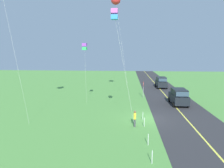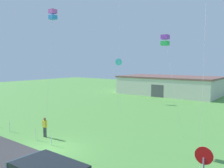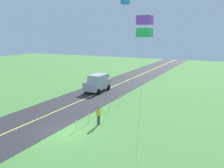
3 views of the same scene
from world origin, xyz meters
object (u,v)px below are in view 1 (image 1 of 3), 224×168
object	(u,v)px
kite_red_low	(114,15)
car_parked_east_far	(161,82)
car_suv_foreground	(179,96)
kite_pink_drift	(85,47)
kite_green_far	(116,0)
stop_sign	(143,86)
person_adult_near	(135,118)

from	to	relation	value
kite_red_low	car_parked_east_far	bearing A→B (deg)	-18.59
car_suv_foreground	kite_pink_drift	distance (m)	14.43
kite_green_far	stop_sign	bearing A→B (deg)	-73.29
car_parked_east_far	kite_pink_drift	size ratio (longest dim) A/B	0.53
car_parked_east_far	stop_sign	size ratio (longest dim) A/B	1.72
car_suv_foreground	kite_green_far	world-z (taller)	kite_green_far
person_adult_near	kite_red_low	xyz separation A→B (m)	(-1.05, 1.90, 9.36)
stop_sign	person_adult_near	xyz separation A→B (m)	(-13.08, 1.72, -0.94)
car_suv_foreground	kite_pink_drift	world-z (taller)	kite_pink_drift
person_adult_near	kite_red_low	bearing A→B (deg)	-160.85
person_adult_near	kite_green_far	bearing A→B (deg)	92.97
kite_green_far	kite_pink_drift	xyz separation A→B (m)	(-4.33, 3.77, -6.85)
person_adult_near	kite_pink_drift	world-z (taller)	kite_pink_drift
car_parked_east_far	stop_sign	bearing A→B (deg)	155.56
kite_red_low	stop_sign	bearing A→B (deg)	-14.35
person_adult_near	kite_pink_drift	distance (m)	12.07
car_parked_east_far	kite_green_far	distance (m)	19.50
car_suv_foreground	car_parked_east_far	distance (m)	13.80
car_suv_foreground	kite_green_far	bearing A→B (deg)	72.18
kite_red_low	kite_pink_drift	distance (m)	9.90
car_parked_east_far	kite_green_far	world-z (taller)	kite_green_far
person_adult_near	kite_green_far	xyz separation A→B (m)	(11.77, 2.65, 13.85)
stop_sign	kite_red_low	xyz separation A→B (m)	(-14.12, 3.61, 8.42)
stop_sign	kite_pink_drift	distance (m)	11.61
car_parked_east_far	kite_red_low	bearing A→B (deg)	161.41
car_parked_east_far	kite_pink_drift	distance (m)	20.85
car_parked_east_far	kite_pink_drift	xyz separation A→B (m)	(-15.27, 12.52, 6.71)
kite_red_low	kite_green_far	xyz separation A→B (m)	(12.81, 0.76, 4.50)
kite_green_far	kite_pink_drift	bearing A→B (deg)	138.91
car_suv_foreground	person_adult_near	bearing A→B (deg)	144.89
kite_red_low	kite_green_far	world-z (taller)	kite_green_far
person_adult_near	kite_red_low	distance (m)	9.60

